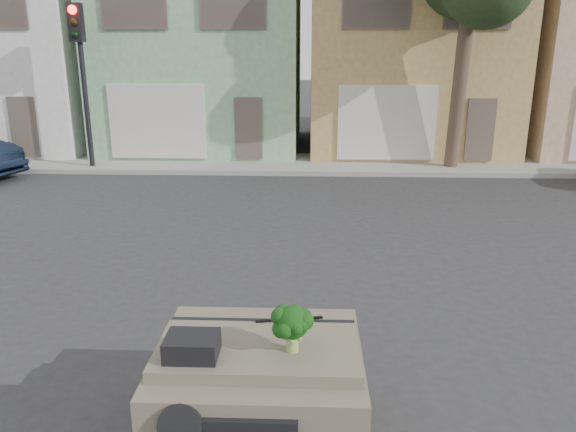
{
  "coord_description": "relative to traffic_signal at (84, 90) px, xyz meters",
  "views": [
    {
      "loc": [
        0.47,
        -7.85,
        3.84
      ],
      "look_at": [
        0.14,
        0.5,
        1.3
      ],
      "focal_mm": 35.0,
      "sensor_mm": 36.0,
      "label": 1
    }
  ],
  "objects": [
    {
      "name": "tree_near",
      "position": [
        11.5,
        0.3,
        1.7
      ],
      "size": [
        4.4,
        4.0,
        8.5
      ],
      "primitive_type": "cube",
      "color": "#23361A",
      "rests_on": "ground"
    },
    {
      "name": "townhouse_mint",
      "position": [
        3.0,
        5.0,
        1.23
      ],
      "size": [
        7.2,
        8.2,
        7.55
      ],
      "primitive_type": "cube",
      "color": "#87BC89",
      "rests_on": "ground"
    },
    {
      "name": "townhouse_tan",
      "position": [
        10.5,
        5.0,
        1.23
      ],
      "size": [
        7.2,
        8.2,
        7.55
      ],
      "primitive_type": "cube",
      "color": "tan",
      "rests_on": "ground"
    },
    {
      "name": "ground_plane",
      "position": [
        6.5,
        -9.5,
        -2.55
      ],
      "size": [
        120.0,
        120.0,
        0.0
      ],
      "primitive_type": "plane",
      "color": "#303033",
      "rests_on": "ground"
    },
    {
      "name": "traffic_signal",
      "position": [
        0.0,
        0.0,
        0.0
      ],
      "size": [
        0.4,
        0.4,
        5.1
      ],
      "primitive_type": "cube",
      "color": "black",
      "rests_on": "ground"
    },
    {
      "name": "instrument_hump",
      "position": [
        5.92,
        -12.85,
        -1.33
      ],
      "size": [
        0.48,
        0.38,
        0.2
      ],
      "primitive_type": "cube",
      "color": "black",
      "rests_on": "car_dashboard"
    },
    {
      "name": "sidewalk",
      "position": [
        6.5,
        1.0,
        -2.47
      ],
      "size": [
        40.0,
        3.0,
        0.15
      ],
      "primitive_type": "cube",
      "color": "gray",
      "rests_on": "ground"
    },
    {
      "name": "townhouse_white",
      "position": [
        -4.5,
        5.0,
        1.23
      ],
      "size": [
        7.2,
        8.2,
        7.55
      ],
      "primitive_type": "cube",
      "color": "white",
      "rests_on": "ground"
    },
    {
      "name": "car_dashboard",
      "position": [
        6.5,
        -12.5,
        -1.99
      ],
      "size": [
        2.0,
        1.8,
        1.12
      ],
      "primitive_type": "cube",
      "color": "#6B6250",
      "rests_on": "ground"
    },
    {
      "name": "broccoli",
      "position": [
        6.83,
        -12.72,
        -1.2
      ],
      "size": [
        0.53,
        0.53,
        0.46
      ],
      "primitive_type": "cube",
      "rotation": [
        0.0,
        0.0,
        5.54
      ],
      "color": "#0F350C",
      "rests_on": "car_dashboard"
    },
    {
      "name": "wiper_arm",
      "position": [
        6.78,
        -12.12,
        -1.42
      ],
      "size": [
        0.69,
        0.15,
        0.02
      ],
      "primitive_type": "cube",
      "rotation": [
        0.0,
        0.0,
        0.17
      ],
      "color": "black",
      "rests_on": "car_dashboard"
    }
  ]
}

